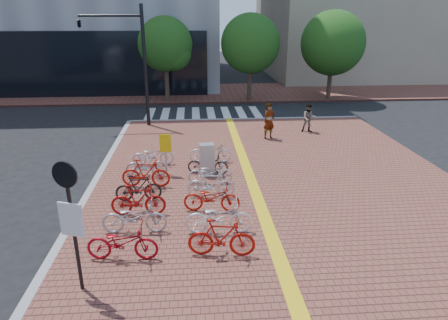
{
  "coord_description": "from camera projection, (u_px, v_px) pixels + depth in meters",
  "views": [
    {
      "loc": [
        -0.14,
        -11.64,
        6.18
      ],
      "look_at": [
        0.89,
        1.61,
        1.3
      ],
      "focal_mm": 32.0,
      "sensor_mm": 36.0,
      "label": 1
    }
  ],
  "objects": [
    {
      "name": "ground",
      "position": [
        201.0,
        215.0,
        13.04
      ],
      "size": [
        120.0,
        120.0,
        0.0
      ],
      "primitive_type": "plane",
      "color": "black",
      "rests_on": "ground"
    },
    {
      "name": "sidewalk",
      "position": [
        346.0,
        317.0,
        8.55
      ],
      "size": [
        14.0,
        34.0,
        0.15
      ],
      "primitive_type": "cube",
      "color": "brown",
      "rests_on": "ground"
    },
    {
      "name": "tactile_strip",
      "position": [
        300.0,
        316.0,
        8.45
      ],
      "size": [
        0.4,
        34.0,
        0.01
      ],
      "primitive_type": "cube",
      "color": "yellow",
      "rests_on": "sidewalk"
    },
    {
      "name": "kerb_north",
      "position": [
        245.0,
        120.0,
        24.46
      ],
      "size": [
        14.0,
        0.25,
        0.15
      ],
      "primitive_type": "cube",
      "color": "gray",
      "rests_on": "ground"
    },
    {
      "name": "far_sidewalk",
      "position": [
        195.0,
        93.0,
        32.66
      ],
      "size": [
        70.0,
        8.0,
        0.15
      ],
      "primitive_type": "cube",
      "color": "brown",
      "rests_on": "ground"
    },
    {
      "name": "crosswalk",
      "position": [
        203.0,
        114.0,
        26.17
      ],
      "size": [
        7.5,
        4.0,
        0.01
      ],
      "color": "silver",
      "rests_on": "ground"
    },
    {
      "name": "street_trees",
      "position": [
        265.0,
        45.0,
        28.33
      ],
      "size": [
        16.2,
        4.6,
        6.35
      ],
      "color": "#38281E",
      "rests_on": "far_sidewalk"
    },
    {
      "name": "bike_0",
      "position": [
        122.0,
        242.0,
        10.28
      ],
      "size": [
        1.9,
        0.81,
        0.97
      ],
      "primitive_type": "imported",
      "rotation": [
        0.0,
        0.0,
        1.48
      ],
      "color": "#9F0B17",
      "rests_on": "sidewalk"
    },
    {
      "name": "bike_1",
      "position": [
        134.0,
        217.0,
        11.54
      ],
      "size": [
        1.9,
        0.7,
        0.99
      ],
      "primitive_type": "imported",
      "rotation": [
        0.0,
        0.0,
        1.55
      ],
      "color": "#ADADB2",
      "rests_on": "sidewalk"
    },
    {
      "name": "bike_2",
      "position": [
        138.0,
        200.0,
        12.56
      ],
      "size": [
        1.74,
        0.53,
        1.04
      ],
      "primitive_type": "imported",
      "rotation": [
        0.0,
        0.0,
        1.55
      ],
      "color": "#9E0D0B",
      "rests_on": "sidewalk"
    },
    {
      "name": "bike_3",
      "position": [
        138.0,
        188.0,
        13.56
      ],
      "size": [
        1.58,
        0.52,
        0.94
      ],
      "primitive_type": "imported",
      "rotation": [
        0.0,
        0.0,
        1.62
      ],
      "color": "black",
      "rests_on": "sidewalk"
    },
    {
      "name": "bike_4",
      "position": [
        146.0,
        173.0,
        14.62
      ],
      "size": [
        1.83,
        0.69,
        1.07
      ],
      "primitive_type": "imported",
      "rotation": [
        0.0,
        0.0,
        1.46
      ],
      "color": "#B4170C",
      "rests_on": "sidewalk"
    },
    {
      "name": "bike_5",
      "position": [
        146.0,
        165.0,
        15.55
      ],
      "size": [
        1.63,
        0.56,
        0.97
      ],
      "primitive_type": "imported",
      "rotation": [
        0.0,
        0.0,
        1.64
      ],
      "color": "#AEAEB3",
      "rests_on": "sidewalk"
    },
    {
      "name": "bike_6",
      "position": [
        153.0,
        155.0,
        16.76
      ],
      "size": [
        1.77,
        0.76,
        0.9
      ],
      "primitive_type": "imported",
      "rotation": [
        0.0,
        0.0,
        1.67
      ],
      "color": "#BBBBC0",
      "rests_on": "sidewalk"
    },
    {
      "name": "bike_7",
      "position": [
        222.0,
        238.0,
        10.41
      ],
      "size": [
        1.83,
        0.73,
        1.07
      ],
      "primitive_type": "imported",
      "rotation": [
        0.0,
        0.0,
        1.44
      ],
      "color": "#A6120B",
      "rests_on": "sidewalk"
    },
    {
      "name": "bike_8",
      "position": [
        219.0,
        217.0,
        11.52
      ],
      "size": [
        1.97,
        0.75,
        1.02
      ],
      "primitive_type": "imported",
      "rotation": [
        0.0,
        0.0,
        1.54
      ],
      "color": "white",
      "rests_on": "sidewalk"
    },
    {
      "name": "bike_9",
      "position": [
        212.0,
        198.0,
        12.81
      ],
      "size": [
        1.88,
        0.86,
        0.96
      ],
      "primitive_type": "imported",
      "rotation": [
        0.0,
        0.0,
        1.44
      ],
      "color": "#AE190C",
      "rests_on": "sidewalk"
    },
    {
      "name": "bike_10",
      "position": [
        211.0,
        184.0,
        13.78
      ],
      "size": [
        1.7,
        0.65,
        1.0
      ],
      "primitive_type": "imported",
      "rotation": [
        0.0,
        0.0,
        1.46
      ],
      "color": "silver",
      "rests_on": "sidewalk"
    },
    {
      "name": "bike_11",
      "position": [
        210.0,
        172.0,
        14.95
      ],
      "size": [
        1.67,
        0.59,
        0.88
      ],
      "primitive_type": "imported",
      "rotation": [
        0.0,
        0.0,
        1.57
      ],
      "color": "#B2B2B7",
      "rests_on": "sidewalk"
    },
    {
      "name": "bike_12",
      "position": [
        208.0,
        164.0,
        15.86
      ],
      "size": [
        1.7,
        0.86,
        0.85
      ],
      "primitive_type": "imported",
      "rotation": [
        0.0,
        0.0,
        1.38
      ],
      "color": "black",
      "rests_on": "sidewalk"
    },
    {
      "name": "bike_13",
      "position": [
        210.0,
        152.0,
        17.08
      ],
      "size": [
        1.81,
        0.71,
        0.94
      ],
      "primitive_type": "imported",
      "rotation": [
        0.0,
        0.0,
        1.52
      ],
      "color": "silver",
      "rests_on": "sidewalk"
    },
    {
      "name": "pedestrian_a",
      "position": [
        269.0,
        121.0,
        20.22
      ],
      "size": [
        0.79,
        0.68,
        1.83
      ],
      "primitive_type": "imported",
      "rotation": [
        0.0,
        0.0,
        0.43
      ],
      "color": "gray",
      "rests_on": "sidewalk"
    },
    {
      "name": "pedestrian_b",
      "position": [
        309.0,
        118.0,
        21.42
      ],
      "size": [
        0.81,
        0.67,
        1.53
      ],
      "primitive_type": "imported",
      "rotation": [
        0.0,
        0.0,
        -0.14
      ],
      "color": "#4F5264",
      "rests_on": "sidewalk"
    },
    {
      "name": "utility_box",
      "position": [
        207.0,
        159.0,
        15.74
      ],
      "size": [
        0.63,
        0.5,
        1.26
      ],
      "primitive_type": "cube",
      "rotation": [
        0.0,
        0.0,
        0.14
      ],
      "color": "#AEAEB3",
      "rests_on": "sidewalk"
    },
    {
      "name": "yellow_sign",
      "position": [
        165.0,
        147.0,
        15.57
      ],
      "size": [
        0.45,
        0.11,
        1.67
      ],
      "color": "#B7B7BC",
      "rests_on": "sidewalk"
    },
    {
      "name": "notice_sign",
      "position": [
        71.0,
        212.0,
        8.6
      ],
      "size": [
        0.57,
        0.24,
        3.19
      ],
      "color": "black",
      "rests_on": "sidewalk"
    },
    {
      "name": "traffic_light_pole",
      "position": [
        115.0,
        44.0,
        21.37
      ],
      "size": [
        3.51,
        1.35,
        6.54
      ],
      "color": "black",
      "rests_on": "sidewalk"
    }
  ]
}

